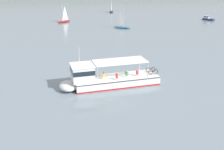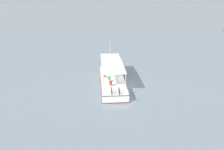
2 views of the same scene
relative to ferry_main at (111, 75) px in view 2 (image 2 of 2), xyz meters
The scene contains 2 objects.
ground_plane 2.67m from the ferry_main, 57.91° to the left, with size 400.00×400.00×0.00m, color gray.
ferry_main is the anchor object (origin of this frame).
Camera 2 is at (29.53, -1.20, 12.66)m, focal length 36.31 mm.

